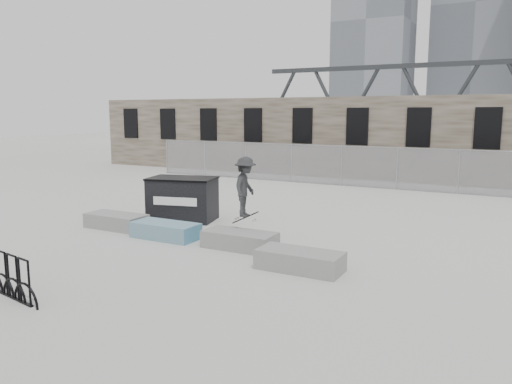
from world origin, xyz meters
TOP-DOWN VIEW (x-y plane):
  - ground at (0.00, 0.00)m, footprint 120.00×120.00m
  - stone_wall at (0.00, 16.24)m, footprint 36.00×2.58m
  - chainlink_fence at (-0.00, 12.50)m, footprint 22.06×0.06m
  - planter_far_left at (-3.25, 0.11)m, footprint 2.00×0.90m
  - planter_center_left at (-1.06, -0.16)m, footprint 2.00×0.90m
  - planter_center_right at (1.41, -0.08)m, footprint 2.00×0.90m
  - planter_offset at (3.60, -1.05)m, footprint 2.00×0.90m
  - dumpster at (-2.12, 2.13)m, footprint 2.50×1.88m
  - skyline_towers at (-1.01, 93.81)m, footprint 58.00×28.00m
  - skateboarder at (1.26, 0.50)m, footprint 0.81×1.18m

SIDE VIEW (x-z plane):
  - ground at x=0.00m, z-range 0.00..0.00m
  - planter_far_left at x=-3.25m, z-range 0.02..0.48m
  - planter_center_left at x=-1.06m, z-range 0.02..0.48m
  - planter_center_right at x=1.41m, z-range 0.02..0.48m
  - planter_offset at x=3.60m, z-range 0.02..0.48m
  - dumpster at x=-2.12m, z-range 0.01..1.48m
  - chainlink_fence at x=0.00m, z-range 0.03..2.05m
  - skateboarder at x=1.26m, z-range 0.65..2.54m
  - stone_wall at x=0.00m, z-range 0.01..4.51m
  - skyline_towers at x=-1.01m, z-range -3.21..44.79m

